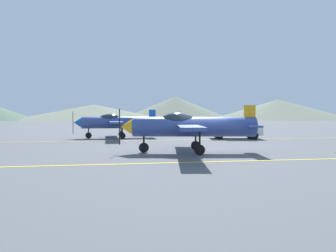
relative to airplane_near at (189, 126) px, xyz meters
The scene contains 9 objects.
ground_plane 1.63m from the airplane_near, ahead, with size 400.00×400.00×0.00m, color #54565B.
apron_line_near 3.58m from the airplane_near, 75.82° to the right, with size 80.00×0.16×0.01m, color yellow.
apron_line_far 8.14m from the airplane_near, 84.22° to the left, with size 80.00×0.16×0.01m, color yellow.
airplane_near is the anchor object (origin of this frame).
airplane_mid 11.65m from the airplane_near, 110.28° to the left, with size 7.27×8.37×2.50m.
car_sedan 10.42m from the airplane_near, 54.83° to the left, with size 4.58×2.70×1.62m.
hill_centerleft 128.75m from the airplane_near, 97.88° to the left, with size 73.04×73.04×7.42m, color slate.
hill_centerright 155.55m from the airplane_near, 80.11° to the left, with size 64.82×64.82×13.37m, color slate.
hill_right 147.72m from the airplane_near, 58.78° to the left, with size 70.38×70.38×10.54m, color slate.
Camera 1 is at (-4.19, -14.94, 1.94)m, focal length 30.89 mm.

